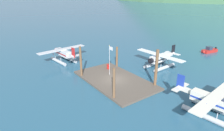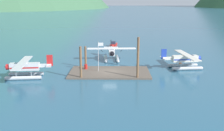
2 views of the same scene
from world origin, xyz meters
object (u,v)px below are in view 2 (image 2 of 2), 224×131
object	(u,v)px
mooring_buoy	(180,64)
seaplane_white_bow_centre	(112,53)
seaplane_silver_port_aft	(25,69)
boat_red_open_north	(114,45)
seaplane_cream_stbd_fwd	(185,60)
flagpole	(99,53)
fuel_drum	(86,67)

from	to	relation	value
mooring_buoy	seaplane_white_bow_centre	world-z (taller)	seaplane_white_bow_centre
mooring_buoy	seaplane_silver_port_aft	size ratio (longest dim) A/B	0.07
seaplane_white_bow_centre	boat_red_open_north	xyz separation A→B (m)	(0.31, 17.90, -1.09)
seaplane_white_bow_centre	seaplane_cream_stbd_fwd	bearing A→B (deg)	-26.85
seaplane_white_bow_centre	mooring_buoy	bearing A→B (deg)	-21.05
seaplane_cream_stbd_fwd	seaplane_silver_port_aft	size ratio (longest dim) A/B	1.00
flagpole	fuel_drum	bearing A→B (deg)	151.31
mooring_buoy	seaplane_silver_port_aft	world-z (taller)	seaplane_silver_port_aft
flagpole	boat_red_open_north	size ratio (longest dim) A/B	1.09
seaplane_white_bow_centre	seaplane_cream_stbd_fwd	world-z (taller)	same
seaplane_cream_stbd_fwd	seaplane_silver_port_aft	bearing A→B (deg)	-166.72
flagpole	seaplane_white_bow_centre	xyz separation A→B (m)	(2.05, 10.39, -2.07)
fuel_drum	boat_red_open_north	size ratio (longest dim) A/B	0.18
seaplane_white_bow_centre	boat_red_open_north	bearing A→B (deg)	89.00
boat_red_open_north	flagpole	bearing A→B (deg)	-94.77
seaplane_white_bow_centre	seaplane_silver_port_aft	size ratio (longest dim) A/B	1.00
boat_red_open_north	seaplane_cream_stbd_fwd	bearing A→B (deg)	-61.14
seaplane_cream_stbd_fwd	boat_red_open_north	world-z (taller)	seaplane_cream_stbd_fwd
fuel_drum	seaplane_white_bow_centre	size ratio (longest dim) A/B	0.08
fuel_drum	seaplane_cream_stbd_fwd	xyz separation A→B (m)	(18.74, 1.84, 0.84)
seaplane_cream_stbd_fwd	flagpole	bearing A→B (deg)	-168.64
flagpole	fuel_drum	world-z (taller)	flagpole
fuel_drum	seaplane_silver_port_aft	distance (m)	10.89
fuel_drum	boat_red_open_north	distance (m)	27.34
seaplane_cream_stbd_fwd	seaplane_silver_port_aft	xyz separation A→B (m)	(-28.44, -6.71, 0.00)
seaplane_silver_port_aft	seaplane_cream_stbd_fwd	bearing A→B (deg)	13.28
flagpole	boat_red_open_north	bearing A→B (deg)	85.23
mooring_buoy	seaplane_cream_stbd_fwd	distance (m)	2.25
flagpole	seaplane_cream_stbd_fwd	world-z (taller)	flagpole
flagpole	fuel_drum	distance (m)	4.13
seaplane_silver_port_aft	boat_red_open_north	distance (m)	34.99
seaplane_cream_stbd_fwd	seaplane_silver_port_aft	world-z (taller)	same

